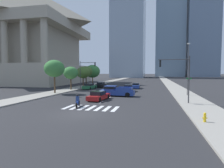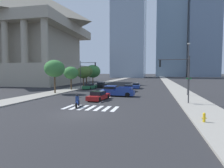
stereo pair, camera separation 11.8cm
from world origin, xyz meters
The scene contains 25 objects.
ground_plane centered at (0.00, 0.00, 0.00)m, with size 800.00×800.00×0.00m, color #28282B.
sidewalk_east centered at (11.71, 30.00, 0.07)m, with size 4.00×260.00×0.15m, color gray.
sidewalk_west centered at (-11.71, 30.00, 0.07)m, with size 4.00×260.00×0.15m, color gray.
crosswalk_near centered at (0.00, 3.10, 0.00)m, with size 5.85×2.88×0.01m.
lane_divider_center centered at (0.00, 31.10, 0.00)m, with size 0.14×50.00×0.01m.
motorcycle_lead centered at (-1.64, 3.21, 0.58)m, with size 0.86×2.17×1.49m.
pickup_truck centered at (0.50, 13.45, 0.81)m, with size 5.67×2.20×1.67m.
sedan_red_0 centered at (-0.91, 8.75, 0.58)m, with size 2.21×4.89×1.28m.
sedan_black_1 centered at (1.54, 21.10, 0.62)m, with size 2.11×4.58×1.34m.
sedan_blue_2 centered at (2.32, 28.44, 0.60)m, with size 1.95×4.69×1.28m.
sedan_black_3 centered at (-6.81, 29.60, 0.64)m, with size 1.88×4.69×1.40m.
sedan_green_4 centered at (-8.00, 24.23, 0.62)m, with size 2.11×4.54×1.37m.
fire_hydrant centered at (10.51, -0.86, 0.51)m, with size 0.36×0.20×0.72m.
traffic_signal_near centered at (9.46, 7.96, 4.04)m, with size 3.96×0.28×5.72m.
traffic_signal_far centered at (-9.12, 24.86, 4.49)m, with size 4.25×0.28×6.41m.
street_lamp_east centered at (12.01, 16.30, 4.99)m, with size 0.50×0.24×8.47m.
street_tree_nearest centered at (-10.91, 14.10, 4.56)m, with size 3.63×3.63×5.97m.
street_tree_second centered at (-10.91, 20.68, 3.76)m, with size 3.17×3.17×4.97m.
street_tree_third centered at (-10.91, 27.61, 3.81)m, with size 3.42×3.42×5.13m.
street_tree_fourth centered at (-10.91, 29.70, 4.08)m, with size 3.29×3.29×5.35m.
street_tree_fifth centered at (-10.91, 34.79, 4.16)m, with size 4.37×4.37×5.87m.
war_memorial centered at (-36.53, 41.70, 17.00)m, with size 34.54×34.54×33.32m.
office_tower_left_skyline centered at (-12.94, 123.99, 37.38)m, with size 23.41×29.83×75.80m.
office_tower_center_skyline centered at (19.07, 158.91, 57.31)m, with size 24.61×23.64×127.42m.
office_tower_right_skyline centered at (44.58, 154.41, 61.18)m, with size 23.91×23.39×132.05m.
Camera 1 is at (6.79, -15.81, 3.92)m, focal length 29.43 mm.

